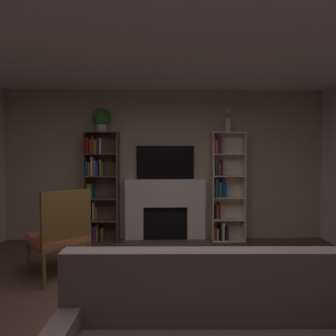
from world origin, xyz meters
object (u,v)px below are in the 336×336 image
Objects in this scene: bookshelf_left at (99,187)px; tv at (165,162)px; fireplace at (165,209)px; bookshelf_right at (224,189)px; armchair at (60,233)px; vase_with_flowers at (228,124)px; potted_plant at (102,119)px.

tv is at bearing 4.63° from bookshelf_left.
bookshelf_right is at bearing -0.50° from fireplace.
tv is at bearing 52.93° from armchair.
bookshelf_left is 2.24m from bookshelf_right.
fireplace is at bearing 177.33° from vase_with_flowers.
bookshelf_left reaches higher than tv.
armchair is (-0.15, -1.67, -0.41)m from bookshelf_left.
bookshelf_right reaches higher than armchair.
tv is 1.16m from bookshelf_right.
vase_with_flowers is 3.33m from armchair.
fireplace is 2.16m from armchair.
vase_with_flowers is (0.06, -0.04, 1.18)m from bookshelf_right.
vase_with_flowers is at bearing -2.67° from fireplace.
bookshelf_right is 2.51m from potted_plant.
tv is 0.53× the size of bookshelf_right.
vase_with_flowers reaches higher than bookshelf_left.
bookshelf_right is 4.38× the size of vase_with_flowers.
potted_plant reaches higher than armchair.
vase_with_flowers is 0.40× the size of armchair.
fireplace is 0.79× the size of bookshelf_right.
bookshelf_left and bookshelf_right have the same top height.
bookshelf_left is 1.21m from potted_plant.
tv is 0.53× the size of bookshelf_left.
fireplace is at bearing -90.00° from tv.
fireplace is 1.48× the size of tv.
armchair is (-1.33, -1.76, -0.85)m from tv.
armchair is at bearing -146.15° from vase_with_flowers.
tv is 1.36m from potted_plant.
vase_with_flowers is (1.12, -0.12, 0.69)m from tv.
bookshelf_right is at bearing -4.17° from tv.
bookshelf_right reaches higher than tv.
bookshelf_right is (1.06, -0.01, 0.35)m from fireplace.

